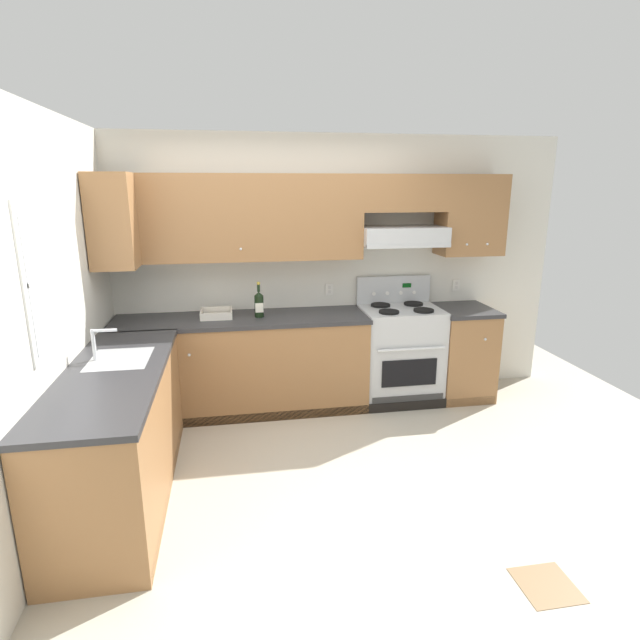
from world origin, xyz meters
TOP-DOWN VIEW (x-y plane):
  - ground_plane at (0.00, 0.00)m, footprint 7.04×7.04m
  - floor_accent_tile at (1.15, -1.27)m, footprint 0.30×0.30m
  - wall_back at (0.39, 1.53)m, footprint 4.68×0.57m
  - wall_left at (-1.59, 0.23)m, footprint 0.47×4.00m
  - counter_back_run at (0.02, 1.24)m, footprint 3.60×0.65m
  - counter_left_run at (-1.24, -0.00)m, footprint 0.63×1.91m
  - stove at (1.14, 1.25)m, footprint 0.76×0.62m
  - wine_bottle at (-0.22, 1.24)m, footprint 0.08×0.09m
  - bowl at (-0.61, 1.30)m, footprint 0.28×0.28m

SIDE VIEW (x-z plane):
  - ground_plane at x=0.00m, z-range 0.00..0.00m
  - floor_accent_tile at x=1.15m, z-range 0.00..0.01m
  - counter_back_run at x=0.02m, z-range 0.00..0.91m
  - counter_left_run at x=-1.24m, z-range -0.11..1.03m
  - stove at x=1.14m, z-range -0.12..1.08m
  - bowl at x=-0.61m, z-range 0.90..0.97m
  - wine_bottle at x=-0.22m, z-range 0.87..1.20m
  - wall_left at x=-1.59m, z-range 0.07..2.62m
  - wall_back at x=0.39m, z-range 0.20..2.75m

